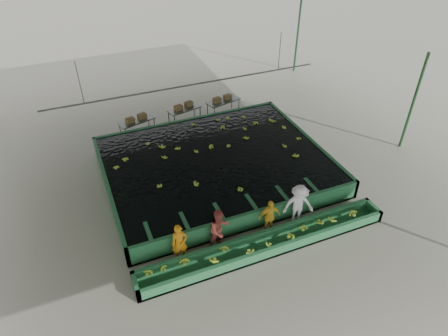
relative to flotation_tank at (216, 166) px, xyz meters
name	(u,v)px	position (x,y,z in m)	size (l,w,h in m)	color
ground	(228,192)	(0.00, -1.50, -0.45)	(80.00, 80.00, 0.00)	gray
shed_roof	(229,89)	(0.00, -1.50, 4.55)	(20.00, 22.00, 0.04)	slate
shed_posts	(229,145)	(0.00, -1.50, 2.05)	(20.00, 22.00, 5.00)	#205124
flotation_tank	(216,166)	(0.00, 0.00, 0.00)	(10.00, 8.00, 0.90)	#226136
tank_water	(216,159)	(0.00, 0.00, 0.40)	(9.70, 7.70, 0.00)	black
sorting_trough	(266,244)	(0.00, -5.10, -0.20)	(10.00, 1.00, 0.50)	#226136
cableway_rail	(189,85)	(0.00, 3.50, 2.55)	(0.08, 0.08, 14.00)	#59605B
rail_hanger_left	(80,83)	(-5.00, 3.50, 3.55)	(0.04, 0.04, 2.00)	#59605B
rail_hanger_right	(280,51)	(5.00, 3.50, 3.55)	(0.04, 0.04, 2.00)	#59605B
worker_a	(180,243)	(-3.09, -4.30, 0.35)	(0.59, 0.38, 1.60)	orange
worker_b	(220,229)	(-1.56, -4.30, 0.44)	(0.87, 0.68, 1.79)	#A24236
worker_c	(269,217)	(0.51, -4.30, 0.32)	(0.91, 0.38, 1.55)	yellow
worker_d	(298,205)	(1.79, -4.30, 0.48)	(1.21, 0.69, 1.86)	white
packing_table_left	(138,127)	(-2.58, 4.89, -0.02)	(1.89, 0.76, 0.86)	#59605B
packing_table_mid	(185,115)	(0.18, 5.20, -0.03)	(1.87, 0.75, 0.85)	#59605B
packing_table_right	(223,107)	(2.54, 5.17, 0.00)	(1.97, 0.79, 0.89)	#59605B
box_stack_left	(136,120)	(-2.58, 4.89, 0.41)	(1.17, 0.32, 0.25)	brown
box_stack_mid	(184,108)	(0.18, 5.29, 0.40)	(1.15, 0.32, 0.25)	brown
box_stack_right	(222,100)	(2.49, 5.19, 0.45)	(1.15, 0.32, 0.25)	brown
floating_bananas	(209,150)	(0.00, 0.80, 0.40)	(9.18, 6.26, 0.13)	#9AC02F
trough_bananas	(266,241)	(0.00, -5.10, -0.05)	(9.37, 0.62, 0.12)	#9AC02F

